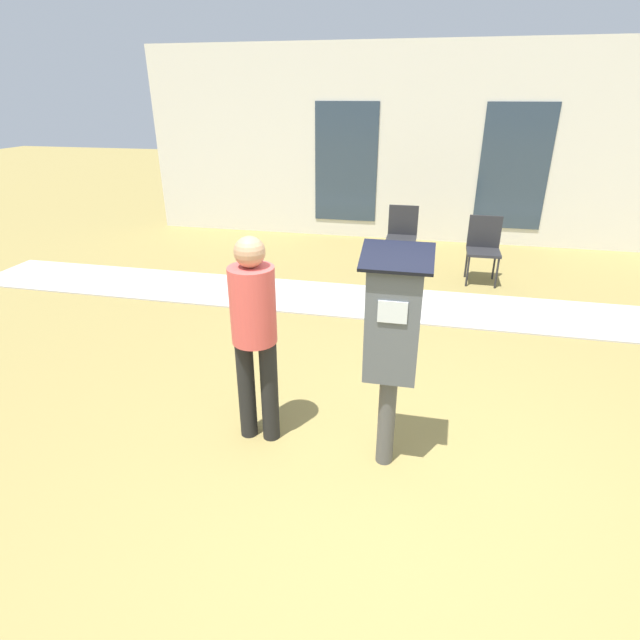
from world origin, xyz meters
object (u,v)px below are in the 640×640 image
object	(u,v)px
outdoor_chair_left	(402,231)
outdoor_chair_middle	(484,244)
parking_meter	(392,334)
person_standing	(254,327)

from	to	relation	value
outdoor_chair_left	outdoor_chair_middle	bearing A→B (deg)	-4.55
outdoor_chair_left	outdoor_chair_middle	distance (m)	1.23
parking_meter	outdoor_chair_middle	world-z (taller)	parking_meter
outdoor_chair_middle	person_standing	bearing A→B (deg)	-136.55
person_standing	outdoor_chair_left	distance (m)	4.54
parking_meter	outdoor_chair_left	size ratio (longest dim) A/B	1.77
outdoor_chair_left	person_standing	bearing A→B (deg)	-82.83
outdoor_chair_left	outdoor_chair_middle	xyz separation A→B (m)	(1.14, -0.45, 0.00)
parking_meter	outdoor_chair_middle	bearing A→B (deg)	77.15
parking_meter	person_standing	distance (m)	0.97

